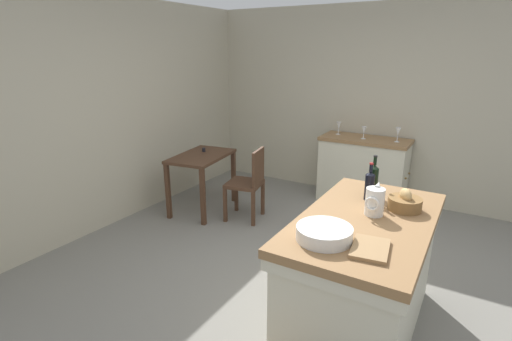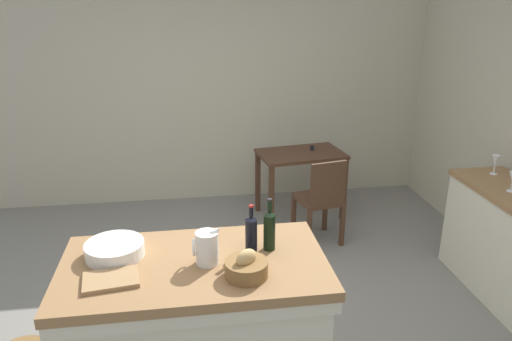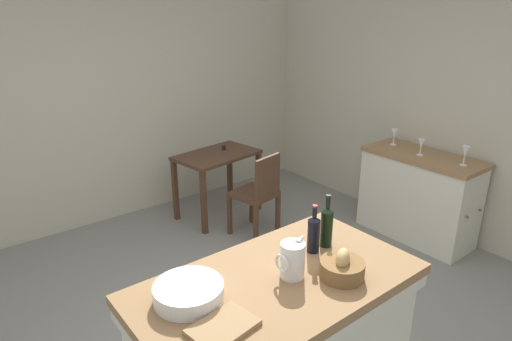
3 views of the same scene
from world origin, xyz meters
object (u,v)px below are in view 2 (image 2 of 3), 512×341
side_cabinet (507,242)px  pitcher (207,247)px  writing_desk (301,163)px  island_table (197,323)px  wash_bowl (115,249)px  wine_glass_middle (496,161)px  wine_bottle_amber (251,232)px  cutting_board (111,280)px  wooden_chair (321,198)px  bread_basket (246,267)px  wine_bottle_dark (269,229)px

side_cabinet → pitcher: pitcher is taller
side_cabinet → writing_desk: bearing=128.0°
island_table → wash_bowl: size_ratio=4.46×
wash_bowl → wine_glass_middle: 3.20m
island_table → wine_bottle_amber: size_ratio=5.18×
cutting_board → wine_bottle_amber: (0.79, 0.23, 0.11)m
pitcher → cutting_board: size_ratio=0.81×
writing_desk → wash_bowl: 2.85m
wash_bowl → cutting_board: 0.28m
side_cabinet → pitcher: size_ratio=4.92×
pitcher → cutting_board: pitcher is taller
pitcher → writing_desk: bearing=65.1°
writing_desk → wine_glass_middle: (1.38, -1.30, 0.39)m
wooden_chair → bread_basket: 2.23m
wine_bottle_dark → wine_glass_middle: 2.37m
wooden_chair → pitcher: size_ratio=3.78×
writing_desk → cutting_board: bearing=-122.8°
wash_bowl → wine_bottle_dark: bearing=-3.2°
writing_desk → island_table: bearing=-116.5°
island_table → pitcher: pitcher is taller
wash_bowl → wine_bottle_amber: bearing=-3.7°
island_table → wine_glass_middle: size_ratio=8.99×
bread_basket → wine_bottle_dark: size_ratio=0.72×
wine_bottle_amber → writing_desk: bearing=69.7°
pitcher → wine_bottle_dark: size_ratio=0.72×
wooden_chair → wine_bottle_dark: wine_bottle_dark is taller
bread_basket → wash_bowl: bearing=155.8°
pitcher → wash_bowl: (-0.53, 0.16, -0.06)m
bread_basket → wine_bottle_dark: bearing=57.4°
bread_basket → wine_bottle_amber: size_ratio=0.80×
island_table → pitcher: (0.07, -0.02, 0.52)m
wooden_chair → wine_glass_middle: (1.33, -0.63, 0.53)m
cutting_board → wine_bottle_amber: bearing=16.1°
wash_bowl → bread_basket: 0.80m
wine_bottle_amber → wash_bowl: bearing=176.3°
island_table → wine_glass_middle: wine_glass_middle is taller
bread_basket → cutting_board: bread_basket is taller
wine_bottle_dark → wine_bottle_amber: bearing=-179.6°
side_cabinet → wine_glass_middle: bearing=82.4°
island_table → wash_bowl: wash_bowl is taller
island_table → wine_bottle_dark: size_ratio=4.66×
side_cabinet → pitcher: bearing=-163.1°
wooden_chair → wine_bottle_amber: bearing=-118.9°
writing_desk → wash_bowl: (-1.66, -2.28, 0.33)m
island_table → wash_bowl: 0.66m
cutting_board → wine_glass_middle: 3.29m
island_table → bread_basket: size_ratio=6.45×
island_table → bread_basket: bread_basket is taller
wash_bowl → bread_basket: (0.73, -0.33, 0.01)m
wooden_chair → wine_bottle_amber: size_ratio=3.03×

